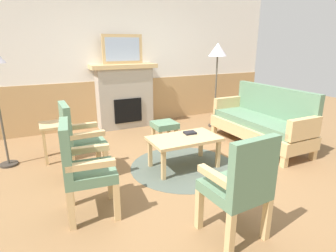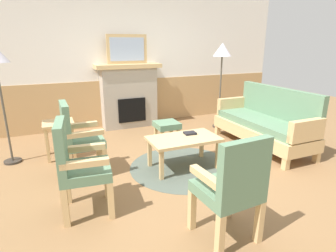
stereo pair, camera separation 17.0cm
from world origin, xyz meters
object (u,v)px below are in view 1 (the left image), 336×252
Objects in this scene: fireplace at (125,96)px; footstool at (165,126)px; book_on_table at (190,133)px; coffee_table at (184,141)px; floor_lamp_by_couch at (218,55)px; armchair_near_fireplace at (78,137)px; side_table at (56,131)px; couch at (261,122)px; armchair_by_window_left at (82,165)px; armchair_front_left at (240,184)px; framed_picture at (123,49)px.

fireplace reaches higher than footstool.
coffee_table is at bearing -146.94° from book_on_table.
footstool is 0.24× the size of floor_lamp_by_couch.
armchair_near_fireplace is (-1.49, 0.25, 0.08)m from book_on_table.
footstool is 0.73× the size of side_table.
side_table reaches higher than coffee_table.
fireplace is 1.84m from side_table.
couch is at bearing 7.43° from coffee_table.
armchair_by_window_left is (-1.31, -2.78, -0.11)m from fireplace.
floor_lamp_by_couch is at bearing 57.97° from armchair_front_left.
framed_picture reaches higher than floor_lamp_by_couch.
armchair_front_left is at bearing -101.09° from footstool.
fireplace is 1.35× the size of coffee_table.
floor_lamp_by_couch is (1.84, 2.94, 0.91)m from armchair_front_left.
armchair_front_left is 1.78× the size of side_table.
side_table is (-1.42, -1.15, -0.22)m from fireplace.
armchair_by_window_left reaches higher than footstool.
coffee_table is 0.57× the size of floor_lamp_by_couch.
armchair_near_fireplace is at bearing 165.69° from coffee_table.
framed_picture is at bearing 154.28° from floor_lamp_by_couch.
framed_picture reaches higher than armchair_front_left.
armchair_by_window_left is 0.58× the size of floor_lamp_by_couch.
framed_picture is 0.82× the size of armchair_front_left.
floor_lamp_by_couch is (3.09, 0.35, 1.02)m from side_table.
couch is 1.88× the size of coffee_table.
fireplace is at bearing 93.17° from coffee_table.
fireplace is 1.33× the size of armchair_by_window_left.
footstool is 2.60m from armchair_front_left.
couch is 3.28m from side_table.
armchair_by_window_left reaches higher than side_table.
coffee_table is at bearing 20.25° from armchair_by_window_left.
coffee_table is (0.12, -2.25, -0.27)m from fireplace.
floor_lamp_by_couch is (1.54, 1.45, 1.06)m from coffee_table.
armchair_front_left is at bearing -92.65° from framed_picture.
armchair_front_left reaches higher than footstool.
fireplace reaches higher than side_table.
couch is 1.47m from book_on_table.
coffee_table is at bearing -35.34° from side_table.
floor_lamp_by_couch reaches higher than footstool.
floor_lamp_by_couch is (-0.07, 1.24, 1.05)m from couch.
framed_picture is 2.48m from armchair_near_fireplace.
book_on_table is (0.27, -2.15, -1.10)m from framed_picture.
armchair_front_left is (1.14, -0.96, 0.00)m from armchair_by_window_left.
floor_lamp_by_couch is at bearing 6.43° from side_table.
fireplace is 0.72× the size of couch.
coffee_table is at bearing -86.83° from framed_picture.
armchair_near_fireplace is (-1.35, 0.34, 0.15)m from coffee_table.
armchair_near_fireplace is at bearing -155.43° from footstool.
floor_lamp_by_couch is (1.67, -0.80, 0.80)m from fireplace.
armchair_by_window_left is at bearing -115.31° from fireplace.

